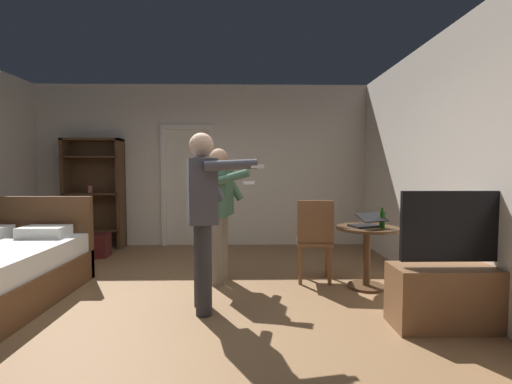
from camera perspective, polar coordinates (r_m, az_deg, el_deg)
ground_plane at (r=3.84m, az=-14.01°, el=-17.16°), size 6.61×6.61×0.00m
wall_back at (r=6.61m, az=-8.28°, el=4.08°), size 6.04×0.12×2.83m
wall_right at (r=4.10m, az=30.43°, el=4.00°), size 0.12×6.25×2.83m
doorway_frame at (r=6.57m, az=-10.57°, el=2.36°), size 0.93×0.08×2.13m
bookshelf at (r=6.88m, az=-23.84°, el=0.43°), size 0.98×0.32×1.87m
tv_flatscreen at (r=3.65m, az=28.94°, el=-12.92°), size 1.12×0.40×1.17m
side_table at (r=4.38m, az=16.88°, el=-8.10°), size 0.69×0.69×0.70m
laptop at (r=4.29m, az=16.91°, el=-4.60°), size 0.41×0.41×0.17m
bottle_on_table at (r=4.30m, az=19.06°, el=-4.04°), size 0.06×0.06×0.23m
wooden_chair at (r=4.43m, az=9.14°, el=-6.96°), size 0.47×0.47×0.99m
person_blue_shirt at (r=3.49m, az=-8.22°, el=-2.61°), size 0.75×0.60×1.69m
person_striped_shirt at (r=4.37m, az=-5.64°, el=-2.16°), size 0.59×0.65×1.60m
suitcase_dark at (r=6.22m, az=-24.01°, el=-7.62°), size 0.48×0.33×0.36m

